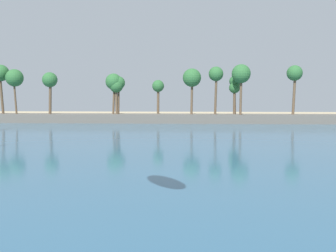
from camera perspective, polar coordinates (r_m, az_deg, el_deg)
name	(u,v)px	position (r m, az deg, el deg)	size (l,w,h in m)	color
sea	(170,128)	(63.06, 0.37, -0.36)	(220.00, 106.25, 0.06)	#33607F
palm_headland	(170,106)	(75.93, 0.33, 3.02)	(93.37, 6.34, 12.73)	#605B54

